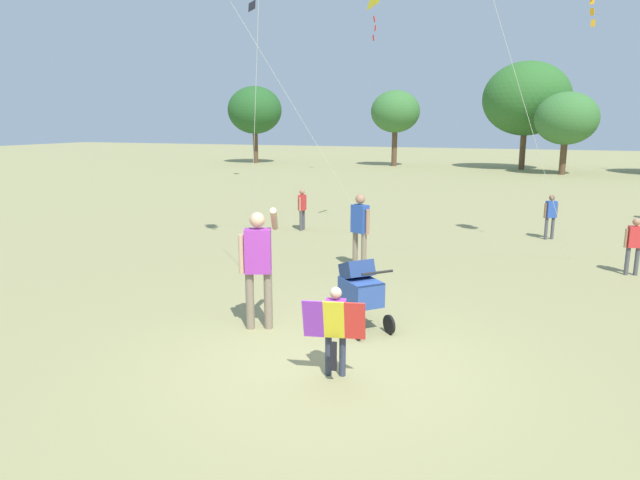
{
  "coord_description": "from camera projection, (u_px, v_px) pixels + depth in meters",
  "views": [
    {
      "loc": [
        2.24,
        -6.23,
        2.99
      ],
      "look_at": [
        -0.58,
        1.23,
        1.3
      ],
      "focal_mm": 31.45,
      "sensor_mm": 36.0,
      "label": 1
    }
  ],
  "objects": [
    {
      "name": "person_sitting_far",
      "position": [
        360.0,
        225.0,
        11.45
      ],
      "size": [
        0.46,
        0.33,
        1.55
      ],
      "color": "#7F705B",
      "rests_on": "ground"
    },
    {
      "name": "ground_plane",
      "position": [
        328.0,
        362.0,
        7.1
      ],
      "size": [
        120.0,
        120.0,
        0.0
      ],
      "primitive_type": "plane",
      "color": "#938E5B"
    },
    {
      "name": "stroller",
      "position": [
        360.0,
        288.0,
        8.18
      ],
      "size": [
        0.98,
        0.97,
        1.03
      ],
      "color": "black",
      "rests_on": "ground"
    },
    {
      "name": "person_adult_flyer",
      "position": [
        258.0,
        259.0,
        8.06
      ],
      "size": [
        0.56,
        0.66,
        1.81
      ],
      "color": "#7F705B",
      "rests_on": "ground"
    },
    {
      "name": "treeline_distant",
      "position": [
        602.0,
        106.0,
        32.43
      ],
      "size": [
        38.82,
        7.18,
        6.64
      ],
      "color": "brown",
      "rests_on": "ground"
    },
    {
      "name": "person_red_shirt",
      "position": [
        634.0,
        242.0,
        10.99
      ],
      "size": [
        0.36,
        0.2,
        1.15
      ],
      "color": "#4C4C51",
      "rests_on": "ground"
    },
    {
      "name": "child_with_butterfly_kite",
      "position": [
        335.0,
        324.0,
        6.57
      ],
      "size": [
        0.74,
        0.43,
        1.1
      ],
      "color": "#33384C",
      "rests_on": "ground"
    },
    {
      "name": "person_kid_running",
      "position": [
        302.0,
        206.0,
        15.59
      ],
      "size": [
        0.16,
        0.37,
        1.16
      ],
      "color": "#4C4C51",
      "rests_on": "ground"
    },
    {
      "name": "person_back_turned",
      "position": [
        551.0,
        213.0,
        14.37
      ],
      "size": [
        0.33,
        0.26,
        1.16
      ],
      "color": "#4C4C51",
      "rests_on": "ground"
    },
    {
      "name": "kite_orange_delta",
      "position": [
        367.0,
        16.0,
        13.92
      ],
      "size": [
        2.65,
        3.79,
        6.29
      ],
      "color": "yellow",
      "rests_on": "ground"
    }
  ]
}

